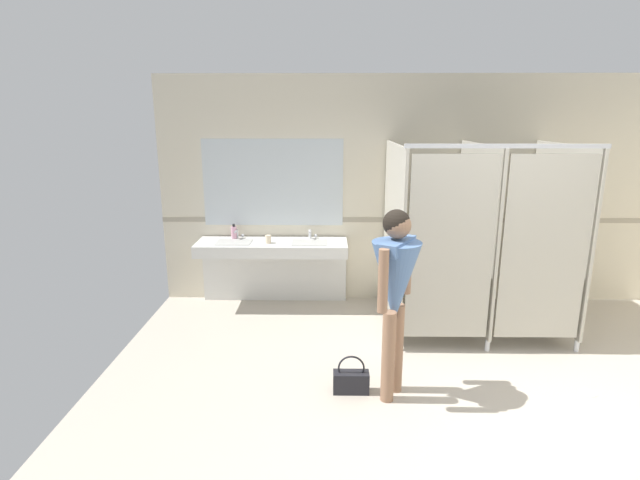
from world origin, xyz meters
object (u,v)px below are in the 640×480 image
Objects in this scene: handbag at (351,381)px; soap_dispenser at (234,232)px; paper_cup at (268,239)px; person_standing at (395,282)px.

handbag is 1.84× the size of soap_dispenser.
soap_dispenser is 0.51m from paper_cup.
soap_dispenser is 1.92× the size of paper_cup.
paper_cup is at bearing 123.03° from person_standing.
person_standing reaches higher than handbag.
soap_dispenser is (-1.71, 2.16, -0.10)m from person_standing.
paper_cup is (0.45, -0.22, -0.03)m from soap_dispenser.
handbag is at bearing -57.11° from soap_dispenser.
soap_dispenser is at bearing 153.62° from paper_cup.
person_standing is 2.31m from paper_cup.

